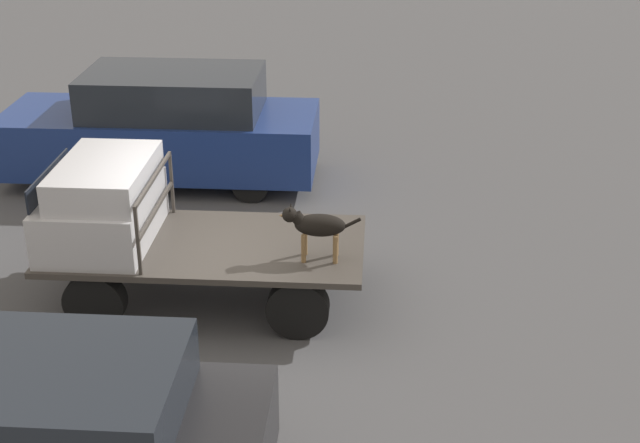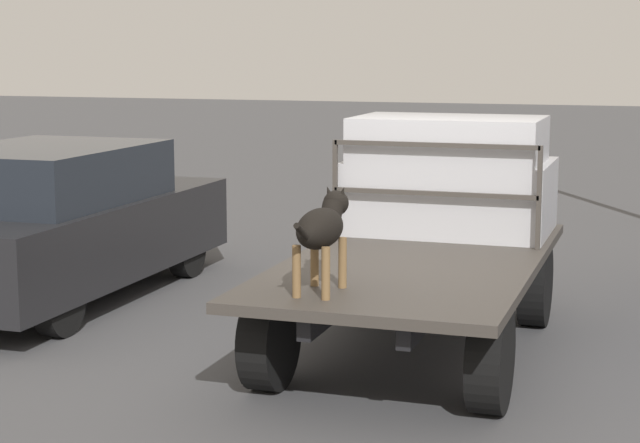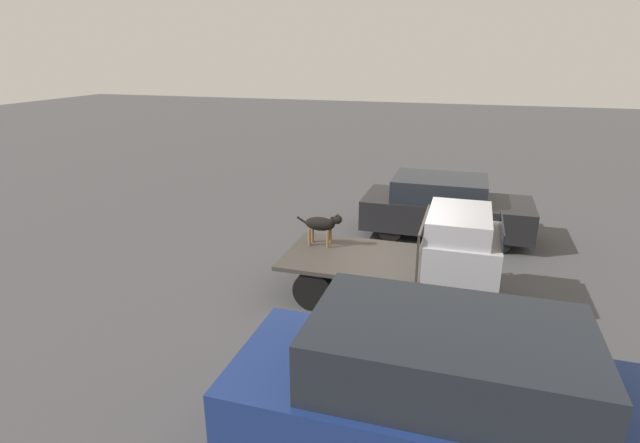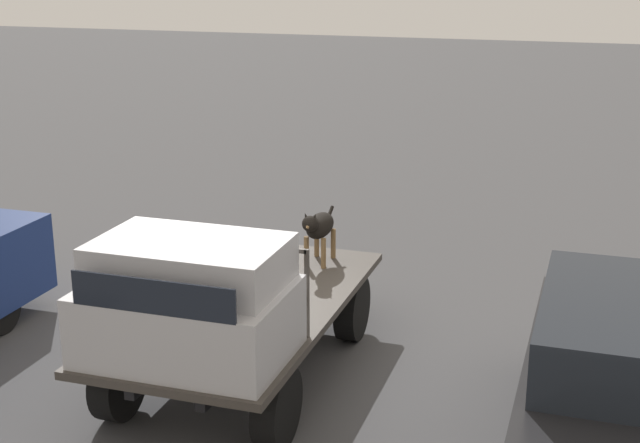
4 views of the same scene
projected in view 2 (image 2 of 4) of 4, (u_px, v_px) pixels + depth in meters
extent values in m
plane|color=#474749|center=(416.00, 353.00, 8.91)|extent=(80.00, 80.00, 0.00)
cylinder|color=black|center=(363.00, 273.00, 10.27)|extent=(0.76, 0.24, 0.76)
cylinder|color=black|center=(535.00, 284.00, 9.76)|extent=(0.76, 0.24, 0.76)
cylinder|color=black|center=(270.00, 339.00, 7.93)|extent=(0.76, 0.24, 0.76)
cylinder|color=black|center=(490.00, 359.00, 7.42)|extent=(0.76, 0.24, 0.76)
cube|color=black|center=(376.00, 274.00, 8.91)|extent=(3.71, 0.10, 0.18)
cube|color=black|center=(458.00, 280.00, 8.70)|extent=(3.71, 0.10, 0.18)
cube|color=#3D3833|center=(417.00, 261.00, 8.78)|extent=(4.04, 1.96, 0.08)
cube|color=#B7B7BC|center=(450.00, 196.00, 9.97)|extent=(1.28, 1.84, 0.66)
cube|color=#B7B7BC|center=(449.00, 139.00, 9.79)|extent=(1.09, 1.70, 0.41)
cube|color=black|center=(464.00, 139.00, 10.48)|extent=(0.02, 1.51, 0.31)
cube|color=#3D3833|center=(335.00, 189.00, 9.56)|extent=(0.04, 0.04, 0.89)
cube|color=#3D3833|center=(539.00, 198.00, 9.00)|extent=(0.04, 0.04, 0.89)
cube|color=#3D3833|center=(435.00, 145.00, 9.21)|extent=(0.04, 1.80, 0.04)
cube|color=#3D3833|center=(434.00, 194.00, 9.28)|extent=(0.04, 1.80, 0.04)
cylinder|color=brown|center=(315.00, 261.00, 7.67)|extent=(0.06, 0.06, 0.37)
cylinder|color=brown|center=(343.00, 263.00, 7.61)|extent=(0.06, 0.06, 0.37)
cylinder|color=brown|center=(297.00, 272.00, 7.31)|extent=(0.06, 0.06, 0.37)
cylinder|color=brown|center=(326.00, 274.00, 7.25)|extent=(0.06, 0.06, 0.37)
ellipsoid|color=black|center=(320.00, 228.00, 7.42)|extent=(0.62, 0.28, 0.28)
sphere|color=brown|center=(328.00, 231.00, 7.59)|extent=(0.13, 0.13, 0.13)
cylinder|color=black|center=(332.00, 212.00, 7.65)|extent=(0.20, 0.15, 0.19)
sphere|color=black|center=(336.00, 203.00, 7.74)|extent=(0.19, 0.19, 0.19)
cone|color=brown|center=(339.00, 203.00, 7.82)|extent=(0.10, 0.10, 0.10)
cone|color=black|center=(329.00, 192.00, 7.74)|extent=(0.06, 0.08, 0.10)
cone|color=black|center=(342.00, 193.00, 7.70)|extent=(0.06, 0.08, 0.10)
cylinder|color=black|center=(303.00, 233.00, 7.07)|extent=(0.26, 0.04, 0.18)
cylinder|color=black|center=(61.00, 242.00, 12.34)|extent=(0.60, 0.20, 0.60)
cylinder|color=black|center=(187.00, 250.00, 11.84)|extent=(0.60, 0.20, 0.60)
cylinder|color=black|center=(59.00, 303.00, 9.39)|extent=(0.60, 0.20, 0.60)
cube|color=black|center=(59.00, 236.00, 10.81)|extent=(4.22, 1.88, 0.76)
cube|color=#1E232B|center=(45.00, 174.00, 10.51)|extent=(2.32, 1.69, 0.55)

